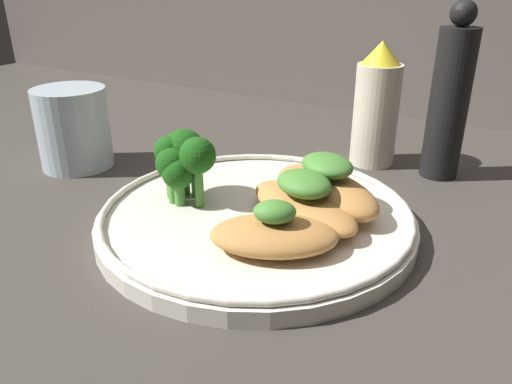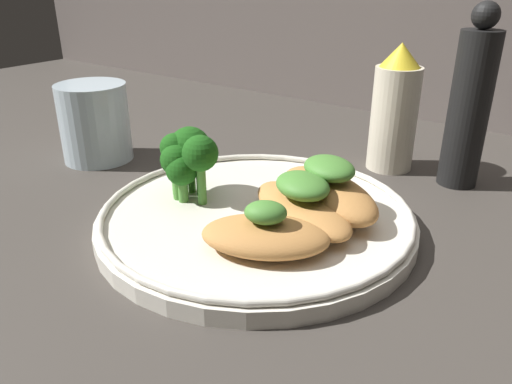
{
  "view_description": "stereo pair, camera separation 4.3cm",
  "coord_description": "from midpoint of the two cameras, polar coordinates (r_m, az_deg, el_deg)",
  "views": [
    {
      "loc": [
        19.54,
        -33.78,
        21.21
      ],
      "look_at": [
        0.0,
        0.0,
        3.4
      ],
      "focal_mm": 35.0,
      "sensor_mm": 36.0,
      "label": 1
    },
    {
      "loc": [
        23.12,
        -31.43,
        21.21
      ],
      "look_at": [
        0.0,
        0.0,
        3.4
      ],
      "focal_mm": 35.0,
      "sensor_mm": 36.0,
      "label": 2
    }
  ],
  "objects": [
    {
      "name": "ground_plane",
      "position": [
        0.45,
        2.76,
        -4.63
      ],
      "size": [
        180.0,
        180.0,
        1.0
      ],
      "primitive_type": "cube",
      "color": "#3D3833"
    },
    {
      "name": "plate",
      "position": [
        0.44,
        2.8,
        -2.93
      ],
      "size": [
        27.68,
        27.68,
        2.0
      ],
      "color": "silver",
      "rests_on": "ground_plane"
    },
    {
      "name": "grilled_meat_front",
      "position": [
        0.38,
        4.36,
        -4.88
      ],
      "size": [
        11.46,
        9.86,
        3.99
      ],
      "color": "#BC7F42",
      "rests_on": "plate"
    },
    {
      "name": "grilled_meat_middle",
      "position": [
        0.42,
        8.18,
        -1.44
      ],
      "size": [
        12.84,
        9.58,
        4.29
      ],
      "color": "#BC7F42",
      "rests_on": "plate"
    },
    {
      "name": "grilled_meat_back",
      "position": [
        0.44,
        10.97,
        0.11
      ],
      "size": [
        13.35,
        10.73,
        4.89
      ],
      "color": "#BC7F42",
      "rests_on": "plate"
    },
    {
      "name": "broccoli_bunch",
      "position": [
        0.45,
        -5.08,
        4.08
      ],
      "size": [
        6.29,
        5.25,
        6.47
      ],
      "color": "#4C8E38",
      "rests_on": "plate"
    },
    {
      "name": "sauce_bottle",
      "position": [
        0.58,
        17.65,
        8.8
      ],
      "size": [
        5.04,
        5.04,
        13.9
      ],
      "color": "beige",
      "rests_on": "ground_plane"
    },
    {
      "name": "pepper_grinder",
      "position": [
        0.56,
        25.31,
        8.9
      ],
      "size": [
        4.0,
        4.0,
        18.26
      ],
      "color": "black",
      "rests_on": "ground_plane"
    },
    {
      "name": "drinking_glass",
      "position": [
        0.61,
        -16.04,
        7.61
      ],
      "size": [
        7.99,
        7.99,
        8.99
      ],
      "color": "silver",
      "rests_on": "ground_plane"
    }
  ]
}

